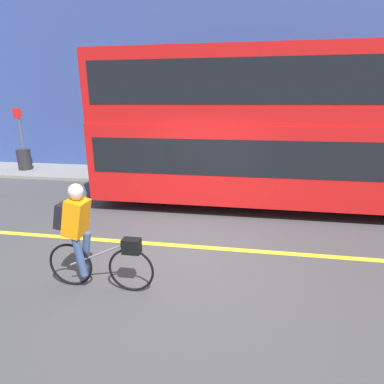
{
  "coord_description": "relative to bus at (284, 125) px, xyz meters",
  "views": [
    {
      "loc": [
        0.85,
        -5.01,
        2.72
      ],
      "look_at": [
        -0.07,
        0.69,
        1.0
      ],
      "focal_mm": 28.0,
      "sensor_mm": 36.0,
      "label": 1
    }
  ],
  "objects": [
    {
      "name": "ground_plane",
      "position": [
        -1.92,
        -3.12,
        -2.18
      ],
      "size": [
        80.0,
        80.0,
        0.0
      ],
      "primitive_type": "plane",
      "color": "#424244"
    },
    {
      "name": "road_center_line",
      "position": [
        -1.92,
        -2.85,
        -2.18
      ],
      "size": [
        50.0,
        0.14,
        0.01
      ],
      "primitive_type": "cube",
      "color": "yellow",
      "rests_on": "ground_plane"
    },
    {
      "name": "sidewalk_curb",
      "position": [
        -1.92,
        2.77,
        -2.13
      ],
      "size": [
        60.0,
        2.39,
        0.11
      ],
      "color": "gray",
      "rests_on": "ground_plane"
    },
    {
      "name": "building_facade",
      "position": [
        -1.92,
        4.12,
        1.61
      ],
      "size": [
        60.0,
        0.3,
        7.59
      ],
      "color": "#33478C",
      "rests_on": "ground_plane"
    },
    {
      "name": "bus",
      "position": [
        0.0,
        0.0,
        0.0
      ],
      "size": [
        9.7,
        2.53,
        3.94
      ],
      "color": "black",
      "rests_on": "ground_plane"
    },
    {
      "name": "cyclist_on_bike",
      "position": [
        -3.25,
        -4.41,
        -1.3
      ],
      "size": [
        1.67,
        0.32,
        1.64
      ],
      "color": "black",
      "rests_on": "ground_plane"
    },
    {
      "name": "trash_bin",
      "position": [
        -9.72,
        2.65,
        -1.67
      ],
      "size": [
        0.52,
        0.52,
        0.82
      ],
      "color": "#262628",
      "rests_on": "sidewalk_curb"
    },
    {
      "name": "street_sign_post",
      "position": [
        -9.68,
        2.64,
        -0.69
      ],
      "size": [
        0.36,
        0.09,
        2.47
      ],
      "color": "#59595B",
      "rests_on": "sidewalk_curb"
    }
  ]
}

